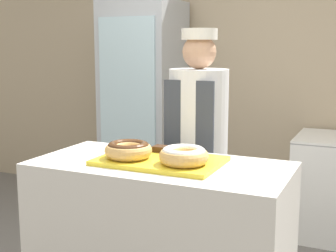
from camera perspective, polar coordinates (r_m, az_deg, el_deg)
The scene contains 9 objects.
wall_back at distance 4.39m, azimuth 11.09°, elevation 7.14°, with size 8.00×0.06×2.70m.
display_counter at distance 2.60m, azimuth -0.94°, elevation -14.54°, with size 1.34×0.65×0.93m.
serving_tray at distance 2.44m, azimuth -0.97°, elevation -4.25°, with size 0.64×0.41×0.02m.
donut_chocolate_glaze at distance 2.45m, azimuth -4.85°, elevation -2.84°, with size 0.25×0.25×0.08m.
donut_light_glaze at distance 2.32m, azimuth 1.93°, elevation -3.55°, with size 0.25×0.25×0.08m.
brownie_back_left at distance 2.59m, azimuth -0.96°, elevation -2.78°, with size 0.07×0.07×0.03m.
brownie_back_right at distance 2.54m, azimuth 1.86°, elevation -3.06°, with size 0.07×0.07×0.03m.
baker_person at distance 3.05m, azimuth 3.66°, elevation -3.01°, with size 0.38×0.38×1.64m.
beverage_fridge at distance 4.40m, azimuth -2.98°, elevation 2.34°, with size 0.66×0.64×1.94m.
Camera 1 is at (1.02, -2.14, 1.53)m, focal length 50.00 mm.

